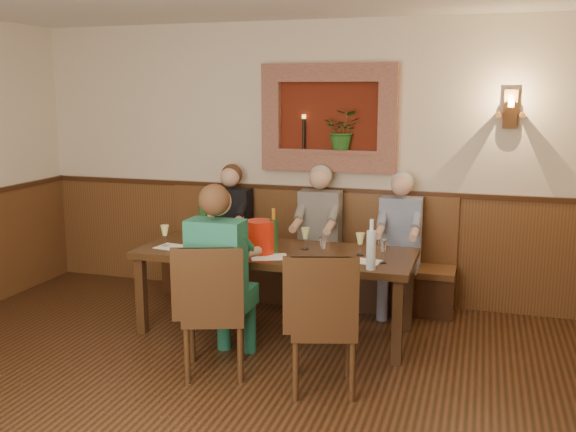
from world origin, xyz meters
name	(u,v)px	position (x,y,z in m)	size (l,w,h in m)	color
room_shell	(173,132)	(0.00, 0.00, 1.89)	(6.04, 6.04, 2.82)	beige
wainscoting	(181,348)	(0.00, 0.00, 0.59)	(6.02, 6.02, 1.15)	#563218
wall_niche	(332,122)	(0.24, 2.94, 1.81)	(1.36, 0.30, 1.06)	#5A1B0C
wall_sconce	(510,110)	(1.90, 2.93, 1.94)	(0.25, 0.20, 0.35)	#563218
dining_table	(275,258)	(0.00, 1.85, 0.68)	(2.40, 0.90, 0.75)	#301D0E
bench	(304,269)	(0.00, 2.79, 0.33)	(3.00, 0.45, 1.11)	#381E0F
chair_near_left	(215,336)	(-0.17, 0.91, 0.30)	(0.58, 0.58, 1.02)	#301D0E
chair_near_right	(323,350)	(0.67, 0.88, 0.30)	(0.57, 0.57, 1.03)	#301D0E
person_bench_left	(229,243)	(-0.78, 2.69, 0.57)	(0.40, 0.49, 1.38)	black
person_bench_mid	(318,248)	(0.17, 2.69, 0.58)	(0.41, 0.50, 1.40)	#585451
person_bench_right	(398,256)	(0.96, 2.69, 0.56)	(0.39, 0.48, 1.36)	navy
person_chair_front	(222,291)	(-0.18, 1.07, 0.60)	(0.43, 0.53, 1.45)	#19595A
spittoon_bucket	(260,237)	(-0.09, 1.72, 0.89)	(0.25, 0.25, 0.28)	red
wine_bottle_green_a	(274,235)	(0.02, 1.75, 0.91)	(0.08, 0.08, 0.39)	#19471E
wine_bottle_green_b	(203,222)	(-0.74, 1.99, 0.93)	(0.08, 0.08, 0.42)	#19471E
water_bottle	(371,249)	(0.90, 1.49, 0.91)	(0.10, 0.10, 0.40)	silver
tasting_sheet_a	(174,247)	(-0.89, 1.69, 0.75)	(0.31, 0.22, 0.00)	white
tasting_sheet_b	(269,257)	(0.03, 1.61, 0.75)	(0.30, 0.22, 0.00)	white
tasting_sheet_c	(365,261)	(0.81, 1.71, 0.75)	(0.26, 0.18, 0.00)	white
tasting_sheet_d	(228,255)	(-0.33, 1.57, 0.75)	(0.26, 0.18, 0.00)	white
wine_glass_0	(360,244)	(0.74, 1.89, 0.85)	(0.08, 0.08, 0.19)	#E2E488
wine_glass_1	(305,239)	(0.24, 1.96, 0.85)	(0.08, 0.08, 0.19)	#E2E488
wine_glass_2	(249,236)	(-0.27, 1.92, 0.85)	(0.08, 0.08, 0.19)	white
wine_glass_3	(241,244)	(-0.22, 1.60, 0.85)	(0.08, 0.08, 0.19)	#E2E488
wine_glass_4	(323,249)	(0.48, 1.65, 0.85)	(0.08, 0.08, 0.19)	white
wine_glass_5	(383,251)	(0.96, 1.70, 0.85)	(0.08, 0.08, 0.19)	white
wine_glass_6	(211,241)	(-0.52, 1.65, 0.85)	(0.08, 0.08, 0.19)	#E2E488
wine_glass_7	(165,236)	(-0.99, 1.71, 0.85)	(0.08, 0.08, 0.19)	#E2E488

